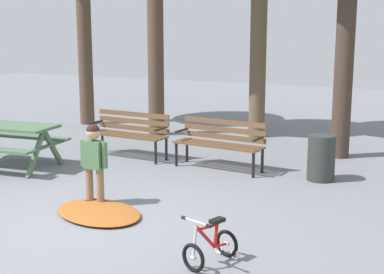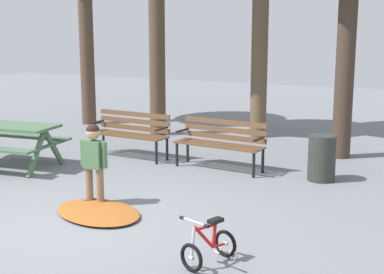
{
  "view_description": "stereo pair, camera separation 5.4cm",
  "coord_description": "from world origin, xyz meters",
  "px_view_note": "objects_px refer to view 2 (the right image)",
  "views": [
    {
      "loc": [
        4.23,
        -5.18,
        2.41
      ],
      "look_at": [
        0.71,
        1.87,
        0.85
      ],
      "focal_mm": 51.37,
      "sensor_mm": 36.0,
      "label": 1
    },
    {
      "loc": [
        4.28,
        -5.16,
        2.41
      ],
      "look_at": [
        0.71,
        1.87,
        0.85
      ],
      "focal_mm": 51.37,
      "sensor_mm": 36.0,
      "label": 2
    }
  ],
  "objects_px": {
    "park_bench_left": "(221,140)",
    "kids_bicycle": "(209,246)",
    "park_bench_far_left": "(131,130)",
    "trash_bin": "(322,158)",
    "picnic_table": "(7,134)",
    "child_standing": "(94,157)"
  },
  "relations": [
    {
      "from": "park_bench_left",
      "to": "park_bench_far_left",
      "type": "bearing_deg",
      "value": 178.36
    },
    {
      "from": "park_bench_far_left",
      "to": "park_bench_left",
      "type": "relative_size",
      "value": 0.99
    },
    {
      "from": "trash_bin",
      "to": "park_bench_left",
      "type": "bearing_deg",
      "value": -178.8
    },
    {
      "from": "trash_bin",
      "to": "child_standing",
      "type": "bearing_deg",
      "value": -133.12
    },
    {
      "from": "trash_bin",
      "to": "picnic_table",
      "type": "bearing_deg",
      "value": -162.39
    },
    {
      "from": "picnic_table",
      "to": "trash_bin",
      "type": "height_order",
      "value": "picnic_table"
    },
    {
      "from": "kids_bicycle",
      "to": "trash_bin",
      "type": "distance_m",
      "value": 3.74
    },
    {
      "from": "park_bench_left",
      "to": "picnic_table",
      "type": "bearing_deg",
      "value": -154.81
    },
    {
      "from": "park_bench_left",
      "to": "trash_bin",
      "type": "distance_m",
      "value": 1.76
    },
    {
      "from": "park_bench_left",
      "to": "child_standing",
      "type": "distance_m",
      "value": 2.74
    },
    {
      "from": "kids_bicycle",
      "to": "trash_bin",
      "type": "height_order",
      "value": "trash_bin"
    },
    {
      "from": "child_standing",
      "to": "kids_bicycle",
      "type": "bearing_deg",
      "value": -25.31
    },
    {
      "from": "picnic_table",
      "to": "child_standing",
      "type": "xyz_separation_m",
      "value": [
        2.66,
        -1.03,
        0.08
      ]
    },
    {
      "from": "picnic_table",
      "to": "park_bench_far_left",
      "type": "xyz_separation_m",
      "value": [
        1.5,
        1.65,
        -0.08
      ]
    },
    {
      "from": "picnic_table",
      "to": "trash_bin",
      "type": "xyz_separation_m",
      "value": [
        5.15,
        1.64,
        -0.22
      ]
    },
    {
      "from": "park_bench_far_left",
      "to": "trash_bin",
      "type": "bearing_deg",
      "value": -0.27
    },
    {
      "from": "child_standing",
      "to": "kids_bicycle",
      "type": "height_order",
      "value": "child_standing"
    },
    {
      "from": "park_bench_left",
      "to": "trash_bin",
      "type": "height_order",
      "value": "park_bench_left"
    },
    {
      "from": "picnic_table",
      "to": "trash_bin",
      "type": "relative_size",
      "value": 2.64
    },
    {
      "from": "park_bench_far_left",
      "to": "child_standing",
      "type": "relative_size",
      "value": 1.42
    },
    {
      "from": "park_bench_left",
      "to": "kids_bicycle",
      "type": "distance_m",
      "value": 4.0
    },
    {
      "from": "park_bench_far_left",
      "to": "trash_bin",
      "type": "distance_m",
      "value": 3.66
    }
  ]
}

